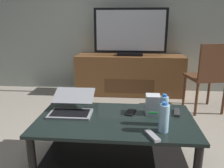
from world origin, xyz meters
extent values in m
plane|color=#9E9384|center=(0.00, 0.00, 0.00)|extent=(7.68, 7.68, 0.00)
cube|color=#A8B2A8|center=(0.00, 2.33, 1.40)|extent=(6.40, 0.12, 2.80)
cube|color=black|center=(0.12, -0.01, 0.43)|extent=(1.28, 0.70, 0.03)
cube|color=black|center=(0.12, -0.01, 0.16)|extent=(1.13, 0.62, 0.02)
cylinder|color=black|center=(-0.48, -0.31, 0.21)|extent=(0.06, 0.06, 0.42)
cylinder|color=black|center=(-0.48, 0.30, 0.21)|extent=(0.06, 0.06, 0.42)
cylinder|color=black|center=(0.71, 0.30, 0.21)|extent=(0.06, 0.06, 0.42)
cube|color=brown|center=(0.21, 2.01, 0.33)|extent=(1.77, 0.45, 0.66)
cube|color=#55351C|center=(0.21, 1.79, 0.20)|extent=(0.80, 0.01, 0.23)
cube|color=black|center=(0.21, 1.99, 0.69)|extent=(0.41, 0.20, 0.05)
cube|color=black|center=(0.21, 1.99, 1.06)|extent=(1.16, 0.04, 0.69)
cube|color=#B2B7C1|center=(0.21, 1.97, 1.06)|extent=(1.08, 0.01, 0.62)
cube|color=#59331E|center=(1.24, 1.39, 0.47)|extent=(0.52, 0.52, 0.04)
cube|color=#59331E|center=(1.28, 1.19, 0.70)|extent=(0.42, 0.12, 0.47)
cylinder|color=#59331E|center=(1.39, 1.61, 0.22)|extent=(0.04, 0.04, 0.45)
cylinder|color=#59331E|center=(1.02, 1.53, 0.22)|extent=(0.04, 0.04, 0.45)
cylinder|color=#59331E|center=(1.47, 1.24, 0.22)|extent=(0.04, 0.04, 0.45)
cylinder|color=#59331E|center=(1.09, 1.16, 0.22)|extent=(0.04, 0.04, 0.45)
cube|color=gray|center=(-0.27, 0.04, 0.46)|extent=(0.36, 0.23, 0.02)
cube|color=black|center=(-0.27, 0.04, 0.47)|extent=(0.32, 0.18, 0.00)
cube|color=gray|center=(-0.27, 0.19, 0.57)|extent=(0.36, 0.21, 0.09)
cube|color=silver|center=(-0.27, 0.18, 0.57)|extent=(0.32, 0.19, 0.07)
cube|color=silver|center=(0.42, 0.12, 0.53)|extent=(0.12, 0.11, 0.17)
cube|color=#19D84C|center=(0.42, 0.06, 0.48)|extent=(0.07, 0.00, 0.01)
cylinder|color=#99C6E5|center=(0.49, -0.09, 0.56)|extent=(0.06, 0.06, 0.23)
cylinder|color=blue|center=(0.49, -0.09, 0.68)|extent=(0.03, 0.03, 0.02)
cylinder|color=#99C6E5|center=(0.48, -0.20, 0.55)|extent=(0.07, 0.07, 0.20)
cylinder|color=blue|center=(0.48, -0.20, 0.66)|extent=(0.04, 0.04, 0.02)
cube|color=black|center=(0.24, 0.12, 0.45)|extent=(0.10, 0.15, 0.01)
cube|color=#99999E|center=(0.39, -0.29, 0.46)|extent=(0.10, 0.16, 0.02)
cube|color=#2D2D30|center=(0.64, 0.14, 0.46)|extent=(0.07, 0.17, 0.02)
camera|label=1|loc=(0.23, -1.71, 1.22)|focal=36.38mm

